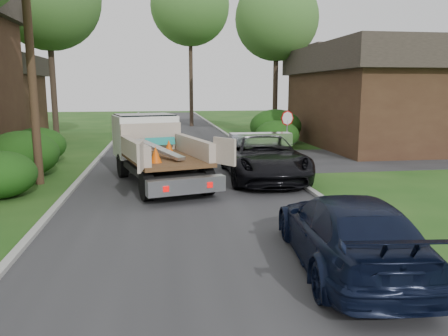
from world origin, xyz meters
TOP-DOWN VIEW (x-y plane):
  - ground at (0.00, 0.00)m, footprint 120.00×120.00m
  - road at (0.00, 10.00)m, footprint 8.00×90.00m
  - side_street at (12.00, 9.00)m, footprint 16.00×7.00m
  - curb_left at (-4.10, 10.00)m, footprint 0.20×90.00m
  - curb_right at (4.10, 10.00)m, footprint 0.20×90.00m
  - stop_sign at (5.20, 9.00)m, footprint 0.71×0.32m
  - utility_pole at (-5.48, 4.98)m, footprint 2.42×1.25m
  - house_right at (13.00, 14.00)m, footprint 9.72×12.96m
  - hedge_left_b at (-6.50, 6.50)m, footprint 2.86×2.86m
  - hedge_left_c at (-6.80, 10.00)m, footprint 2.60×2.60m
  - hedge_right_a at (5.80, 13.00)m, footprint 2.60×2.60m
  - hedge_right_b at (6.50, 16.00)m, footprint 3.38×3.38m
  - tree_right_far at (7.50, 20.00)m, footprint 6.00×6.00m
  - tree_center_far at (2.00, 30.00)m, footprint 7.20×7.20m
  - flatbed_truck at (-1.30, 5.20)m, footprint 4.33×7.05m
  - black_pickup at (3.00, 4.83)m, footprint 3.14×6.35m
  - navy_suv at (2.60, -4.03)m, footprint 2.58×5.27m

SIDE VIEW (x-z plane):
  - ground at x=0.00m, z-range 0.00..0.00m
  - road at x=0.00m, z-range -0.01..0.01m
  - side_street at x=12.00m, z-range 0.00..0.02m
  - curb_left at x=-4.10m, z-range 0.00..0.12m
  - curb_right at x=4.10m, z-range 0.00..0.12m
  - navy_suv at x=2.60m, z-range 0.00..1.48m
  - hedge_left_c at x=-6.80m, z-range 0.00..1.70m
  - hedge_right_a at x=5.80m, z-range 0.00..1.70m
  - black_pickup at x=3.00m, z-range 0.00..1.73m
  - hedge_left_b at x=-6.50m, z-range 0.00..1.87m
  - hedge_right_b at x=6.50m, z-range 0.00..2.21m
  - flatbed_truck at x=-1.30m, z-range 0.11..2.60m
  - stop_sign at x=5.20m, z-range 0.54..3.02m
  - house_right at x=13.00m, z-range 0.06..6.26m
  - utility_pole at x=-5.48m, z-range 0.17..10.17m
  - tree_right_far at x=7.50m, z-range 2.73..14.23m
  - tree_center_far at x=2.00m, z-range 3.68..18.28m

